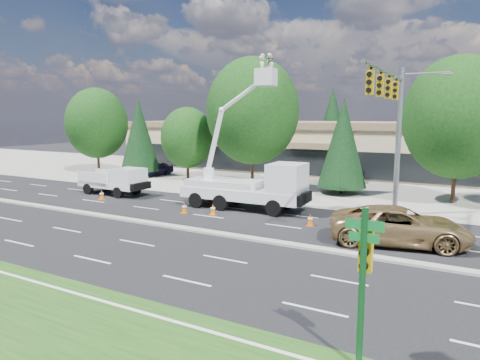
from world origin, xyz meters
The scene contains 24 objects.
ground centered at (0.00, 0.00, 0.00)m, with size 140.00×140.00×0.00m, color black.
concrete_apron centered at (0.00, 20.00, 0.01)m, with size 140.00×22.00×0.01m, color gray.
road_median centered at (0.00, 0.00, 0.06)m, with size 120.00×0.55×0.12m, color gray.
strip_mall centered at (0.00, 29.97, 2.83)m, with size 50.40×15.40×5.50m.
tree_front_a centered at (-22.00, 15.00, 5.38)m, with size 6.63×6.63×9.19m.
tree_front_b centered at (-16.00, 15.00, 4.25)m, with size 4.02×4.02×7.92m.
tree_front_c centered at (-10.00, 15.00, 4.10)m, with size 5.06×5.06×7.02m.
tree_front_d centered at (-3.00, 15.00, 6.56)m, with size 8.08×8.08×11.21m.
tree_front_e centered at (5.00, 15.00, 4.06)m, with size 3.84×3.84×7.57m.
tree_front_f centered at (13.00, 15.00, 6.04)m, with size 7.43×7.43×10.31m.
tree_back_a centered at (-18.00, 42.00, 4.20)m, with size 3.97×3.97×7.83m.
tree_back_b centered at (-4.00, 42.00, 5.43)m, with size 5.13×5.13×10.11m.
tree_back_c centered at (10.00, 42.00, 4.63)m, with size 4.38×4.38×8.63m.
signal_mast centered at (10.03, 7.04, 6.06)m, with size 2.76×10.16×9.00m.
street_sign_pole centered at (12.00, -8.40, 2.44)m, with size 0.90×0.44×4.00m.
utility_pickup centered at (-10.38, 5.92, 0.89)m, with size 5.72×2.37×2.17m.
bucket_truck centered at (1.44, 6.23, 2.09)m, with size 8.45×2.99×9.97m.
traffic_cone_a centered at (-9.95, 4.00, 0.34)m, with size 0.40×0.40×0.70m.
traffic_cone_b centered at (-1.85, 3.24, 0.34)m, with size 0.40×0.40×0.70m.
traffic_cone_c centered at (0.02, 3.70, 0.34)m, with size 0.40×0.40×0.70m.
traffic_cone_d centered at (6.30, 4.06, 0.34)m, with size 0.40×0.40×0.70m.
minivan centered at (11.23, 2.80, 0.91)m, with size 3.00×6.52×1.81m, color #9E7D4C.
parked_car_west centered at (-14.85, 16.00, 0.71)m, with size 1.67×4.15×1.41m, color black.
parked_car_east centered at (4.08, 19.97, 0.73)m, with size 1.55×4.44×1.46m, color black.
Camera 1 is at (14.13, -18.43, 6.11)m, focal length 32.00 mm.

